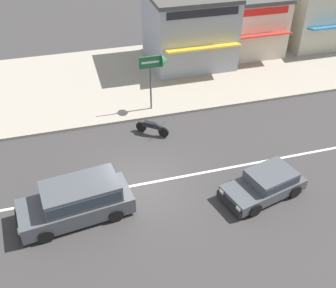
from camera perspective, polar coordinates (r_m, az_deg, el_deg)
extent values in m
plane|color=#383535|center=(17.45, -4.18, -5.90)|extent=(160.00, 160.00, 0.00)
cube|color=silver|center=(17.44, -4.18, -5.89)|extent=(50.40, 0.14, 0.01)
cube|color=#9E9384|center=(25.70, -9.06, 9.00)|extent=(68.00, 10.00, 0.15)
cube|color=#47494F|center=(17.16, 13.65, -6.11)|extent=(3.75, 2.38, 0.48)
cube|color=#47494F|center=(17.05, 14.74, -4.53)|extent=(2.19, 1.85, 0.46)
cube|color=#28333D|center=(17.05, 14.74, -4.53)|extent=(2.13, 1.86, 0.29)
cube|color=black|center=(16.30, 8.83, -8.58)|extent=(0.49, 1.54, 0.28)
cube|color=white|center=(15.88, 10.20, -9.22)|extent=(0.14, 0.25, 0.14)
cube|color=white|center=(16.48, 7.82, -6.87)|extent=(0.14, 0.25, 0.14)
cylinder|color=black|center=(16.27, 12.46, -9.25)|extent=(0.64, 0.36, 0.60)
cylinder|color=black|center=(17.06, 9.22, -6.18)|extent=(0.64, 0.36, 0.60)
cylinder|color=black|center=(17.49, 17.87, -6.52)|extent=(0.64, 0.36, 0.60)
cylinder|color=black|center=(18.22, 14.60, -3.80)|extent=(0.64, 0.36, 0.60)
cube|color=#47494F|center=(16.15, -13.19, -8.75)|extent=(4.56, 2.35, 0.70)
cube|color=#47494F|center=(15.69, -12.57, -6.70)|extent=(3.13, 1.99, 0.70)
cube|color=#28333D|center=(15.69, -12.57, -6.70)|extent=(3.02, 2.01, 0.45)
cube|color=black|center=(16.32, -20.87, -11.09)|extent=(0.34, 1.79, 0.28)
cube|color=white|center=(15.61, -20.81, -11.79)|extent=(0.11, 0.25, 0.14)
cube|color=white|center=(16.53, -21.25, -8.66)|extent=(0.11, 0.25, 0.14)
cylinder|color=black|center=(15.67, -17.34, -12.59)|extent=(0.62, 0.29, 0.60)
cylinder|color=black|center=(16.91, -18.22, -8.39)|extent=(0.62, 0.29, 0.60)
cylinder|color=black|center=(15.83, -7.58, -10.16)|extent=(0.62, 0.29, 0.60)
cylinder|color=black|center=(17.05, -9.26, -6.21)|extent=(0.62, 0.29, 0.60)
cylinder|color=black|center=(20.11, -0.65, 1.74)|extent=(0.50, 0.43, 0.56)
cylinder|color=black|center=(20.56, -3.92, 2.52)|extent=(0.50, 0.43, 0.56)
cube|color=black|center=(20.21, -2.32, 2.60)|extent=(0.94, 0.78, 0.18)
cube|color=black|center=(20.19, -2.74, 3.03)|extent=(0.60, 0.55, 0.12)
ellipsoid|color=black|center=(20.07, -1.75, 2.75)|extent=(0.46, 0.44, 0.22)
cylinder|color=#232326|center=(19.84, -0.75, 2.95)|extent=(0.37, 0.46, 0.03)
cylinder|color=#4C4C51|center=(21.73, -2.52, 8.05)|extent=(0.10, 0.10, 2.51)
cube|color=#236638|center=(21.00, -2.61, 11.78)|extent=(1.20, 0.06, 0.64)
cone|color=#236638|center=(21.17, -0.51, 12.03)|extent=(0.36, 0.70, 0.70)
cube|color=white|center=(20.97, -2.58, 11.74)|extent=(0.96, 0.01, 0.10)
cube|color=beige|center=(29.19, 9.64, 16.55)|extent=(6.25, 4.29, 3.78)
cube|color=red|center=(27.04, 11.86, 15.05)|extent=(5.62, 0.90, 0.28)
cube|color=red|center=(26.85, 11.93, 18.14)|extent=(5.31, 0.08, 0.44)
cube|color=beige|center=(32.86, 21.64, 17.57)|extent=(6.08, 4.63, 4.53)
cube|color=#999EA8|center=(27.34, 2.99, 16.28)|extent=(5.26, 5.13, 4.36)
cube|color=gold|center=(24.83, 5.14, 13.73)|extent=(4.74, 0.90, 0.28)
cube|color=black|center=(24.42, 5.13, 18.38)|extent=(4.47, 0.08, 0.44)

